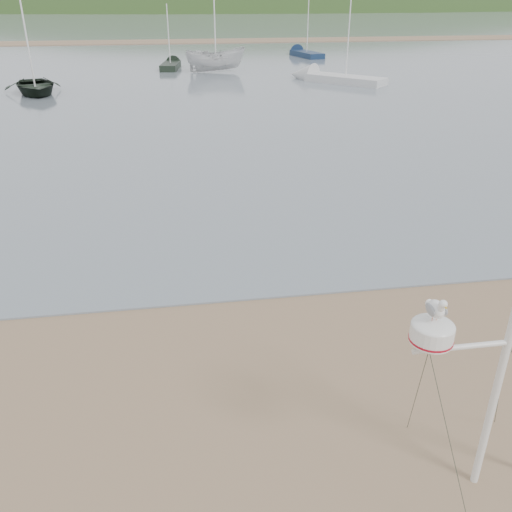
{
  "coord_description": "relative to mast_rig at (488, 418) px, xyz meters",
  "views": [
    {
      "loc": [
        1.23,
        -5.9,
        5.97
      ],
      "look_at": [
        2.32,
        1.0,
        2.54
      ],
      "focal_mm": 38.0,
      "sensor_mm": 36.0,
      "label": 1
    }
  ],
  "objects": [
    {
      "name": "mast_rig",
      "position": [
        0.0,
        0.0,
        0.0
      ],
      "size": [
        2.12,
        2.27,
        4.79
      ],
      "color": "silver",
      "rests_on": "ground"
    },
    {
      "name": "sailboat_white_near",
      "position": [
        7.47,
        35.57,
        -0.86
      ],
      "size": [
        6.58,
        6.74,
        7.51
      ],
      "color": "silver",
      "rests_on": "ground"
    },
    {
      "name": "sailboat_dark_mid",
      "position": [
        -3.14,
        45.02,
        -0.85
      ],
      "size": [
        2.07,
        5.53,
        5.43
      ],
      "color": "black",
      "rests_on": "ground"
    },
    {
      "name": "sailboat_blue_far",
      "position": [
        9.91,
        52.74,
        -0.85
      ],
      "size": [
        2.92,
        6.62,
        6.42
      ],
      "color": "#132543",
      "rests_on": "ground"
    },
    {
      "name": "sandbar",
      "position": [
        -4.92,
        71.22,
        -1.08
      ],
      "size": [
        560.0,
        7.0,
        0.07
      ],
      "primitive_type": "cube",
      "color": "#7B6147",
      "rests_on": "water"
    },
    {
      "name": "boat_white",
      "position": [
        0.31,
        41.43,
        1.32
      ],
      "size": [
        1.99,
        1.95,
        4.87
      ],
      "primitive_type": "imported",
      "rotation": [
        0.0,
        0.0,
        1.64
      ],
      "color": "silver",
      "rests_on": "water"
    },
    {
      "name": "hill_ridge",
      "position": [
        13.6,
        236.22,
        -20.85
      ],
      "size": [
        620.0,
        180.0,
        80.0
      ],
      "color": "#1F3515",
      "rests_on": "ground"
    },
    {
      "name": "ground",
      "position": [
        -4.92,
        1.22,
        -1.16
      ],
      "size": [
        560.0,
        560.0,
        0.0
      ],
      "primitive_type": "plane",
      "color": "#7B6147",
      "rests_on": "ground"
    },
    {
      "name": "water",
      "position": [
        -4.92,
        133.22,
        -1.14
      ],
      "size": [
        560.0,
        256.0,
        0.04
      ],
      "primitive_type": "cube",
      "color": "slate",
      "rests_on": "ground"
    },
    {
      "name": "boat_dark",
      "position": [
        -12.02,
        32.7,
        1.34
      ],
      "size": [
        3.65,
        2.02,
        4.91
      ],
      "primitive_type": "imported",
      "rotation": [
        0.0,
        0.0,
        0.3
      ],
      "color": "black",
      "rests_on": "water"
    }
  ]
}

